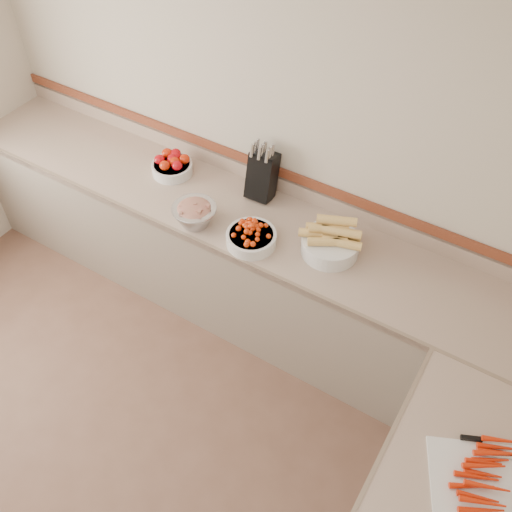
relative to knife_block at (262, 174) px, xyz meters
The scene contains 9 objects.
ground_plane 2.18m from the knife_block, 91.68° to the right, with size 4.00×4.00×0.00m, color brown.
back_wall 0.27m from the knife_block, 119.14° to the left, with size 4.00×4.00×0.00m, color beige.
counter_back 0.65m from the knife_block, 104.01° to the right, with size 4.00×0.65×1.08m.
knife_block is the anchor object (origin of this frame).
tomato_bowl 0.63m from the knife_block, 169.19° to the right, with size 0.27×0.27×0.13m.
cherry_tomato_bowl 0.45m from the knife_block, 67.11° to the right, with size 0.29×0.29×0.16m.
corn_bowl 0.63m from the knife_block, 20.63° to the right, with size 0.36×0.33×0.24m.
rhubarb_bowl 0.48m from the knife_block, 115.22° to the right, with size 0.27×0.27×0.15m.
cutting_board 2.00m from the knife_block, 31.67° to the right, with size 0.52×0.47×0.06m.
Camera 1 is at (1.45, -0.43, 3.25)m, focal length 40.00 mm.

